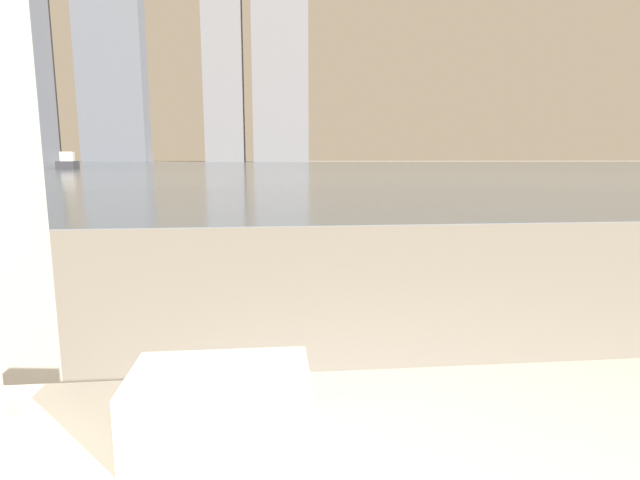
{
  "coord_description": "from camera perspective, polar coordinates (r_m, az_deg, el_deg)",
  "views": [
    {
      "loc": [
        -0.14,
        0.14,
        0.95
      ],
      "look_at": [
        0.12,
        2.69,
        0.52
      ],
      "focal_mm": 28.0,
      "sensor_mm": 36.0,
      "label": 1
    }
  ],
  "objects": [
    {
      "name": "skyline_tower_1",
      "position": [
        126.24,
        -23.0,
        22.36
      ],
      "size": [
        13.84,
        6.33,
        61.61
      ],
      "color": "slate",
      "rests_on": "ground_plane"
    },
    {
      "name": "harbor_boat_0",
      "position": [
        71.67,
        -30.47,
        7.95
      ],
      "size": [
        4.42,
        5.84,
        2.1
      ],
      "color": "navy",
      "rests_on": "harbor_water"
    },
    {
      "name": "towel_stack",
      "position": [
        0.86,
        -11.25,
        -18.01
      ],
      "size": [
        0.28,
        0.18,
        0.12
      ],
      "color": "silver",
      "rests_on": "bathtub"
    },
    {
      "name": "harbor_water",
      "position": [
        61.87,
        -5.69,
        8.46
      ],
      "size": [
        180.0,
        110.0,
        0.01
      ],
      "color": "slate",
      "rests_on": "ground_plane"
    },
    {
      "name": "harbor_boat_2",
      "position": [
        46.39,
        -26.87,
        7.84
      ],
      "size": [
        2.12,
        3.98,
        1.42
      ],
      "color": "#2D2D33",
      "rests_on": "harbor_water"
    }
  ]
}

